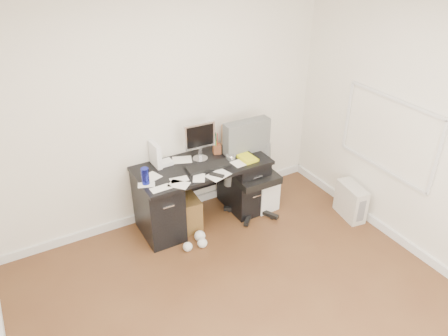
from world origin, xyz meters
The scene contains 18 objects.
ground centered at (0.00, 0.00, 0.00)m, with size 4.00×4.00×0.00m, color #4D2C18.
room_shell centered at (0.03, 0.03, 1.66)m, with size 4.02×4.02×2.71m.
desk centered at (0.30, 1.65, 0.40)m, with size 1.50×0.70×0.75m.
loose_papers centered at (0.10, 1.60, 0.75)m, with size 1.10×0.60×0.00m, color silver, non-canonical shape.
lcd_monitor centered at (0.33, 1.76, 0.98)m, with size 0.36×0.21×0.45m, color #BBBABF, non-canonical shape.
keyboard centered at (0.32, 1.54, 0.76)m, with size 0.49×0.17×0.03m, color black.
computer_mouse centered at (0.63, 1.57, 0.78)m, with size 0.06×0.06×0.06m, color #BBBABF.
travel_mug centered at (-0.39, 1.57, 0.84)m, with size 0.08×0.08×0.18m, color navy.
white_binder centered at (-0.16, 1.88, 0.89)m, with size 0.11×0.24×0.27m, color white.
magazine_file centered at (0.80, 1.87, 0.88)m, with size 0.11×0.22×0.26m, color #9C6D4B.
pen_cup centered at (0.57, 1.80, 0.88)m, with size 0.11×0.11×0.27m, color #5E2F1A, non-canonical shape.
yellow_book centered at (0.80, 1.49, 0.77)m, with size 0.17×0.21×0.04m, color yellow.
paper_remote centered at (0.34, 1.35, 0.76)m, with size 0.25×0.20×0.02m, color silver, non-canonical shape.
office_chair centered at (0.89, 1.49, 0.57)m, with size 0.64×0.64×1.13m, color #4E504E, non-canonical shape.
pc_tower centered at (1.86, 0.83, 0.21)m, with size 0.19×0.42×0.42m, color #B7B0A5.
shopping_bag centered at (1.06, 1.41, 0.19)m, with size 0.28×0.20×0.38m, color silver.
wicker_basket centered at (-0.01, 1.62, 0.20)m, with size 0.40×0.40×0.40m, color #4D3117.
desk_printer centered at (-0.03, 1.79, 0.11)m, with size 0.39×0.32×0.23m, color slate.
Camera 1 is at (-1.57, -2.15, 3.16)m, focal length 35.00 mm.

